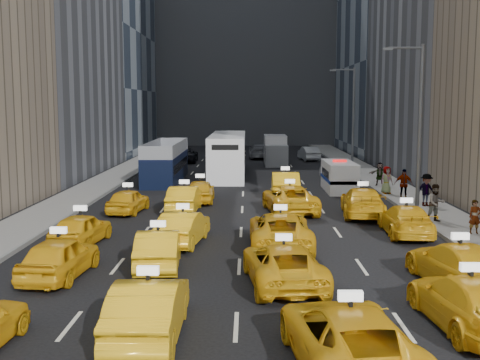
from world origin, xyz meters
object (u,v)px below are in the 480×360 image
object	(u,v)px
taxi_3	(469,302)
nypd_van	(339,177)
double_decker	(166,162)
box_truck	(275,150)
city_bus	(228,155)
pedestrian_0	(475,217)
taxi_2	(349,338)
taxi_1	(149,308)

from	to	relation	value
taxi_3	nypd_van	distance (m)	25.42
double_decker	box_truck	bearing A→B (deg)	49.24
city_bus	pedestrian_0	bearing A→B (deg)	-68.98
taxi_2	nypd_van	bearing A→B (deg)	-104.70
taxi_1	nypd_van	xyz separation A→B (m)	(8.80, 26.18, 0.20)
taxi_2	city_bus	bearing A→B (deg)	-90.51
taxi_3	pedestrian_0	distance (m)	11.94
taxi_3	double_decker	distance (m)	32.99
taxi_1	taxi_3	distance (m)	8.45
double_decker	pedestrian_0	size ratio (longest dim) A/B	6.88
taxi_2	box_truck	distance (m)	46.05
taxi_1	city_bus	world-z (taller)	city_bus
nypd_van	box_truck	distance (m)	18.39
taxi_1	taxi_2	size ratio (longest dim) A/B	0.87
double_decker	nypd_van	bearing A→B (deg)	-27.95
taxi_1	taxi_3	xyz separation A→B (m)	(8.42, 0.76, -0.05)
city_bus	pedestrian_0	size ratio (longest dim) A/B	8.83
taxi_2	pedestrian_0	distance (m)	15.84
taxi_1	double_decker	xyz separation A→B (m)	(-3.82, 31.39, 0.72)
nypd_van	double_decker	size ratio (longest dim) A/B	0.48
taxi_3	nypd_van	bearing A→B (deg)	-95.39
nypd_van	double_decker	bearing A→B (deg)	157.91
nypd_van	taxi_1	bearing A→B (deg)	-108.24
taxi_1	city_bus	distance (m)	35.03
taxi_1	double_decker	distance (m)	31.63
double_decker	box_truck	world-z (taller)	double_decker
taxi_3	taxi_1	bearing A→B (deg)	0.66
double_decker	taxi_3	bearing A→B (deg)	-73.75
taxi_1	pedestrian_0	world-z (taller)	pedestrian_0
taxi_3	double_decker	size ratio (longest dim) A/B	0.47
double_decker	box_truck	size ratio (longest dim) A/B	1.63
taxi_1	nypd_van	distance (m)	27.62
taxi_1	taxi_2	world-z (taller)	taxi_1
taxi_2	city_bus	xyz separation A→B (m)	(-3.92, 36.82, 0.96)
pedestrian_0	taxi_2	bearing A→B (deg)	-123.43
nypd_van	pedestrian_0	distance (m)	14.81
taxi_3	pedestrian_0	bearing A→B (deg)	-115.66
box_truck	taxi_2	bearing A→B (deg)	-98.44
taxi_2	taxi_3	bearing A→B (deg)	-151.05
taxi_3	city_bus	world-z (taller)	city_bus
taxi_1	city_bus	bearing A→B (deg)	-91.77
nypd_van	box_truck	size ratio (longest dim) A/B	0.78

